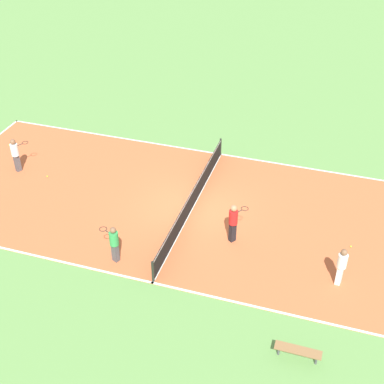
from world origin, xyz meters
TOP-DOWN VIEW (x-y plane):
  - ground_plane at (0.00, 0.00)m, footprint 80.00×80.00m
  - court_surface at (0.00, 0.00)m, footprint 9.88×24.35m
  - tennis_net at (0.00, 0.00)m, footprint 9.68×0.10m
  - bench at (6.67, 5.66)m, footprint 0.36×1.50m
  - player_near_white at (-0.37, -9.07)m, footprint 0.98×0.73m
  - player_far_green at (4.16, -1.82)m, footprint 0.68×0.99m
  - player_coach_red at (1.60, 2.25)m, footprint 0.95×0.81m
  - player_far_white at (2.81, 6.61)m, footprint 0.42×0.42m
  - tennis_ball_left_sideline at (-2.34, -10.93)m, footprint 0.07×0.07m
  - tennis_ball_right_alley at (0.56, 6.94)m, footprint 0.07×0.07m
  - tennis_ball_midcourt at (-0.28, -7.45)m, footprint 0.07×0.07m

SIDE VIEW (x-z plane):
  - ground_plane at x=0.00m, z-range 0.00..0.00m
  - court_surface at x=0.00m, z-range 0.00..0.02m
  - tennis_ball_left_sideline at x=-2.34m, z-range 0.02..0.09m
  - tennis_ball_right_alley at x=0.56m, z-range 0.02..0.09m
  - tennis_ball_midcourt at x=-0.28m, z-range 0.02..0.09m
  - bench at x=6.67m, z-range 0.16..0.61m
  - tennis_net at x=0.00m, z-range 0.03..0.99m
  - player_far_green at x=4.16m, z-range 0.14..1.78m
  - player_far_white at x=2.81m, z-range 0.14..1.80m
  - player_near_white at x=-0.37m, z-range 0.16..1.91m
  - player_coach_red at x=1.60m, z-range 0.16..1.94m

